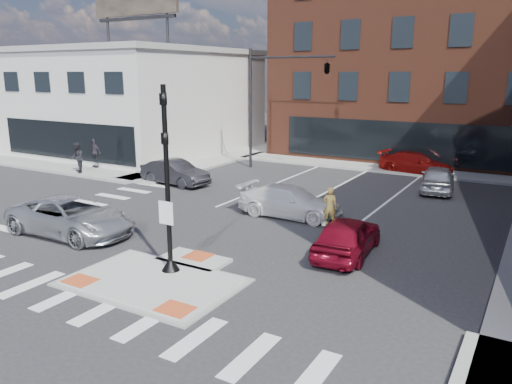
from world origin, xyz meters
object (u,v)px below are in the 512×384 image
Objects in this scene: bg_car_dark at (175,172)px; pedestrian_b at (95,153)px; red_sedan at (347,236)px; bg_car_red at (416,163)px; silver_suv at (71,217)px; bg_car_silver at (438,179)px; pedestrian_a at (77,158)px; white_pickup at (290,202)px; cyclist at (329,220)px.

pedestrian_b is at bearing 88.53° from bg_car_dark.
red_sedan reaches higher than bg_car_red.
pedestrian_b is (-7.71, 1.00, 0.41)m from bg_car_dark.
bg_car_silver is (11.32, 15.39, -0.02)m from silver_suv.
red_sedan is 20.69m from pedestrian_a.
red_sedan is 0.88× the size of white_pickup.
cyclist is at bearing -104.68° from bg_car_dark.
white_pickup is (6.49, 6.84, -0.06)m from silver_suv.
bg_car_silver is 10.47m from cyclist.
bg_car_red is (9.06, 19.98, -0.08)m from silver_suv.
cyclist is at bearing 68.60° from bg_car_silver.
bg_car_dark is at bearing 12.78° from silver_suv.
pedestrian_a is (-7.18, -1.00, 0.40)m from bg_car_dark.
bg_car_dark is 1.01× the size of bg_car_silver.
silver_suv is 21.94m from bg_car_red.
cyclist is at bearing -61.88° from silver_suv.
red_sedan is 0.96× the size of bg_car_dark.
silver_suv is at bearing 44.52° from bg_car_silver.
bg_car_dark is 12.29m from cyclist.
bg_car_red is 21.40m from pedestrian_b.
pedestrian_a is at bearing 130.68° from bg_car_red.
pedestrian_b reaches higher than red_sedan.
bg_car_dark is (-12.89, 6.04, 0.00)m from red_sedan.
white_pickup is at bearing -44.96° from silver_suv.
silver_suv is 9.78m from bg_car_dark.
bg_car_silver is (4.82, 8.55, 0.04)m from white_pickup.
red_sedan is at bearing 20.12° from pedestrian_a.
silver_suv is at bearing -39.78° from pedestrian_b.
silver_suv is 1.25× the size of bg_car_dark.
white_pickup is at bearing -47.79° from cyclist.
red_sedan is 5.24m from white_pickup.
bg_car_silver is at bearing 19.15° from pedestrian_b.
pedestrian_b is (-19.21, 5.32, 0.46)m from cyclist.
pedestrian_a reaches higher than bg_car_silver.
silver_suv is at bearing 13.70° from red_sedan.
white_pickup is 17.01m from pedestrian_b.
pedestrian_a is at bearing 47.03° from silver_suv.
white_pickup is at bearing 28.39° from pedestrian_a.
silver_suv is at bearing 135.26° from white_pickup.
red_sedan is at bearing -12.62° from pedestrian_b.
bg_car_dark reaches higher than red_sedan.
pedestrian_b is (-21.43, -4.91, 0.40)m from bg_car_silver.
bg_car_dark is 7.78m from pedestrian_b.
red_sedan is (10.49, 3.44, -0.04)m from silver_suv.
bg_car_dark is at bearing 141.49° from bg_car_red.
bg_car_red is at bearing -73.03° from bg_car_silver.
red_sedan is 2.21m from cyclist.
silver_suv reaches higher than bg_car_dark.
pedestrian_b reaches higher than bg_car_silver.
bg_car_dark is at bearing -29.58° from red_sedan.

